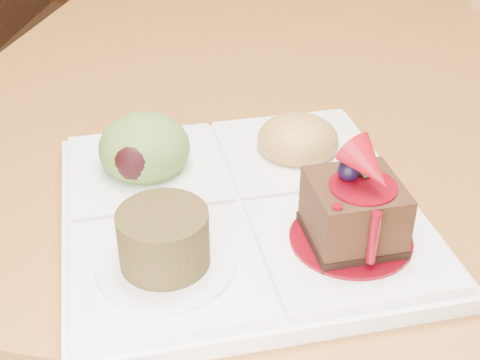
# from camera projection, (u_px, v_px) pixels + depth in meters

# --- Properties ---
(ground) EXTENTS (6.00, 6.00, 0.00)m
(ground) POSITION_uv_depth(u_px,v_px,m) (386.00, 305.00, 1.48)
(ground) COLOR #543618
(dining_table) EXTENTS (1.00, 1.80, 0.75)m
(dining_table) POSITION_uv_depth(u_px,v_px,m) (435.00, 1.00, 1.11)
(dining_table) COLOR #9E6229
(dining_table) RESTS_ON ground
(chair_left) EXTENTS (0.50, 0.50, 1.04)m
(chair_left) POSITION_uv_depth(u_px,v_px,m) (45.00, 5.00, 1.37)
(chair_left) COLOR #311C10
(chair_left) RESTS_ON ground
(sampler_plate) EXTENTS (0.33, 0.33, 0.10)m
(sampler_plate) POSITION_uv_depth(u_px,v_px,m) (236.00, 195.00, 0.48)
(sampler_plate) COLOR white
(sampler_plate) RESTS_ON dining_table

